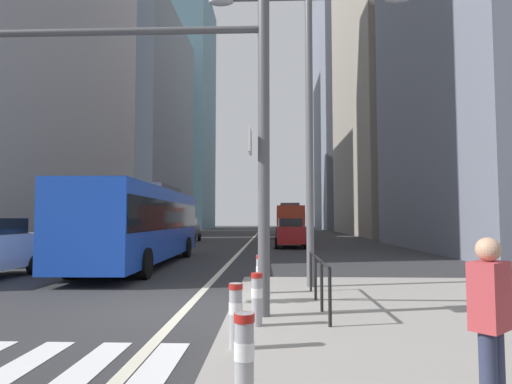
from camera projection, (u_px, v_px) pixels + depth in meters
ground_plane at (245, 247)px, 28.83m from camera, size 160.00×160.00×0.00m
median_island at (472, 320)px, 7.69m from camera, size 9.00×10.00×0.15m
crosswalk_stripes at (31, 383)px, 4.94m from camera, size 6.75×3.20×0.01m
lane_centre_line at (252, 239)px, 38.81m from camera, size 0.20×80.00×0.01m
office_tower_left_mid at (135, 124)px, 55.01m from camera, size 11.12×22.31×28.60m
office_tower_left_far at (178, 113)px, 80.08m from camera, size 12.26×16.84×44.20m
office_tower_right_mid at (393, 2)px, 51.99m from camera, size 11.86×23.60×57.34m
office_tower_right_far at (353, 107)px, 77.96m from camera, size 12.62×20.01×45.05m
city_bus_blue_oncoming at (142, 221)px, 17.30m from camera, size 2.90×11.85×3.40m
city_bus_red_receding at (289, 219)px, 42.71m from camera, size 2.76×10.84×3.40m
car_oncoming_mid at (186, 230)px, 34.91m from camera, size 2.12×4.47×1.94m
car_receding_near at (290, 233)px, 28.05m from camera, size 2.05×4.31×1.94m
traffic_signal_gantry at (154, 104)px, 8.00m from camera, size 6.27×0.65×6.00m
street_lamp_post at (309, 94)px, 11.32m from camera, size 5.50×0.32×8.00m
bollard_front at (244, 357)px, 3.88m from camera, size 0.20×0.20×0.90m
bollard_left at (236, 312)px, 5.78m from camera, size 0.20×0.20×0.89m
bollard_right at (257, 296)px, 7.02m from camera, size 0.20×0.20×0.87m
bollard_back at (260, 272)px, 10.08m from camera, size 0.20×0.20×0.90m
pedestrian_railing at (318, 271)px, 8.67m from camera, size 0.06×3.47×0.98m
pedestrian_waiting at (490, 319)px, 3.76m from camera, size 0.44×0.43×1.61m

